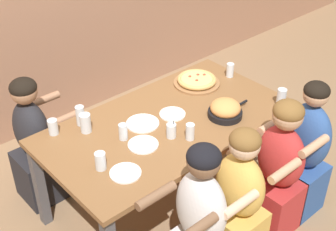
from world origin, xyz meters
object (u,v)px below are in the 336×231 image
skillet_bowl (225,110)px  diner_near_midleft (200,227)px  drinking_glass_d (86,124)px  diner_near_right (303,155)px  drinking_glass_b (123,132)px  drinking_glass_f (101,162)px  drinking_glass_c (81,117)px  drinking_glass_e (190,133)px  empty_plate_d (125,173)px  drinking_glass_h (281,98)px  cocktail_glass_blue (171,131)px  drinking_glass_a (53,127)px  empty_plate_c (143,123)px  diner_far_left (35,146)px  pizza_board_main (197,81)px  diner_near_midright (278,173)px  drinking_glass_g (230,71)px  diner_near_center (238,203)px  empty_plate_a (172,114)px

skillet_bowl → diner_near_midleft: size_ratio=0.32×
drinking_glass_d → diner_near_right: 1.62m
drinking_glass_b → drinking_glass_f: size_ratio=0.97×
drinking_glass_c → drinking_glass_e: bearing=-54.3°
empty_plate_d → drinking_glass_h: bearing=-6.1°
cocktail_glass_blue → drinking_glass_d: size_ratio=0.93×
diner_near_midleft → drinking_glass_a: bearing=15.6°
drinking_glass_h → diner_near_right: size_ratio=0.12×
empty_plate_d → drinking_glass_a: drinking_glass_a is taller
empty_plate_c → drinking_glass_c: (-0.33, 0.29, 0.06)m
diner_far_left → diner_near_right: bearing=44.8°
pizza_board_main → empty_plate_c: pizza_board_main is taller
diner_near_midleft → diner_near_midright: size_ratio=1.03×
drinking_glass_g → drinking_glass_h: drinking_glass_h is taller
drinking_glass_e → drinking_glass_h: drinking_glass_h is taller
drinking_glass_e → diner_near_midright: (0.43, -0.46, -0.31)m
pizza_board_main → diner_near_right: (0.17, -0.97, -0.29)m
pizza_board_main → drinking_glass_g: 0.31m
drinking_glass_g → diner_near_center: 1.27m
drinking_glass_e → diner_near_right: bearing=-32.1°
cocktail_glass_blue → drinking_glass_c: (-0.38, 0.54, 0.02)m
diner_near_right → diner_near_center: bearing=90.0°
empty_plate_c → drinking_glass_f: 0.55m
drinking_glass_c → diner_near_right: diner_near_right is taller
drinking_glass_e → drinking_glass_f: bearing=167.1°
drinking_glass_a → diner_near_center: size_ratio=0.10×
drinking_glass_d → diner_near_midleft: diner_near_midleft is taller
drinking_glass_g → diner_near_midright: bearing=-116.3°
pizza_board_main → diner_near_midleft: bearing=-133.3°
empty_plate_a → pizza_board_main: bearing=24.5°
empty_plate_a → drinking_glass_h: bearing=-31.9°
drinking_glass_b → drinking_glass_f: (-0.30, -0.16, -0.01)m
empty_plate_c → empty_plate_d: bearing=-140.2°
drinking_glass_c → drinking_glass_g: drinking_glass_c is taller
cocktail_glass_blue → drinking_glass_d: bearing=132.2°
pizza_board_main → skillet_bowl: bearing=-110.2°
drinking_glass_d → pizza_board_main: bearing=-2.2°
empty_plate_a → drinking_glass_c: size_ratio=1.30×
pizza_board_main → diner_near_center: size_ratio=0.35×
drinking_glass_f → diner_near_midright: bearing=-29.8°
empty_plate_a → diner_near_midright: bearing=-67.3°
drinking_glass_f → diner_near_midleft: bearing=-64.8°
drinking_glass_c → diner_near_center: 1.25m
drinking_glass_h → drinking_glass_c: bearing=148.5°
drinking_glass_a → drinking_glass_b: drinking_glass_b is taller
drinking_glass_a → diner_near_right: (1.41, -1.14, -0.32)m
drinking_glass_d → diner_near_midright: 1.40m
skillet_bowl → diner_near_right: 0.68m
pizza_board_main → empty_plate_a: bearing=-155.5°
empty_plate_c → diner_near_midright: diner_near_midright is taller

